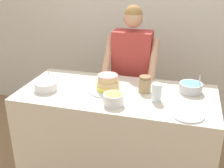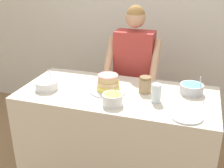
{
  "view_description": "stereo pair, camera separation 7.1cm",
  "coord_description": "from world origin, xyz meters",
  "views": [
    {
      "loc": [
        0.53,
        -1.66,
        1.9
      ],
      "look_at": [
        -0.03,
        0.34,
        1.02
      ],
      "focal_mm": 45.0,
      "sensor_mm": 36.0,
      "label": 1
    },
    {
      "loc": [
        0.6,
        -1.64,
        1.9
      ],
      "look_at": [
        -0.03,
        0.34,
        1.02
      ],
      "focal_mm": 45.0,
      "sensor_mm": 36.0,
      "label": 2
    }
  ],
  "objects": [
    {
      "name": "counter",
      "position": [
        0.0,
        0.38,
        0.47
      ],
      "size": [
        1.62,
        0.75,
        0.93
      ],
      "color": "beige",
      "rests_on": "ground_plane"
    },
    {
      "name": "frosting_bowl_blue",
      "position": [
        0.58,
        0.54,
        0.98
      ],
      "size": [
        0.19,
        0.19,
        0.18
      ],
      "color": "silver",
      "rests_on": "counter"
    },
    {
      "name": "person_baker",
      "position": [
        0.0,
        0.96,
        0.94
      ],
      "size": [
        0.52,
        0.44,
        1.56
      ],
      "color": "#2D2D38",
      "rests_on": "ground_plane"
    },
    {
      "name": "cake",
      "position": [
        -0.08,
        0.38,
        0.99
      ],
      "size": [
        0.32,
        0.32,
        0.14
      ],
      "color": "silver",
      "rests_on": "counter"
    },
    {
      "name": "drinking_glass",
      "position": [
        0.33,
        0.3,
        1.0
      ],
      "size": [
        0.08,
        0.08,
        0.14
      ],
      "color": "silver",
      "rests_on": "counter"
    },
    {
      "name": "wall_back",
      "position": [
        0.0,
        1.78,
        1.3
      ],
      "size": [
        10.0,
        0.05,
        2.6
      ],
      "color": "silver",
      "rests_on": "ground_plane"
    },
    {
      "name": "stoneware_jar",
      "position": [
        0.22,
        0.44,
        1.0
      ],
      "size": [
        0.1,
        0.1,
        0.14
      ],
      "color": "#9E7F5B",
      "rests_on": "counter"
    },
    {
      "name": "frosting_bowl_white",
      "position": [
        -0.59,
        0.26,
        0.97
      ],
      "size": [
        0.19,
        0.19,
        0.2
      ],
      "color": "white",
      "rests_on": "counter"
    },
    {
      "name": "ceramic_plate",
      "position": [
        0.58,
        0.12,
        0.94
      ],
      "size": [
        0.22,
        0.22,
        0.01
      ],
      "color": "silver",
      "rests_on": "counter"
    },
    {
      "name": "frosting_bowl_yellow",
      "position": [
        0.03,
        0.15,
        0.98
      ],
      "size": [
        0.15,
        0.15,
        0.18
      ],
      "color": "white",
      "rests_on": "counter"
    }
  ]
}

